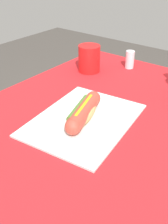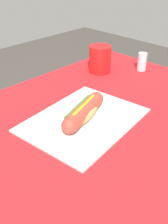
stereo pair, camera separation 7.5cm
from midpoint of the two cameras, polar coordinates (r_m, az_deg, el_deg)
The scene contains 5 objects.
dining_table at distance 0.87m, azimuth 1.34°, elevation -11.08°, with size 1.00×0.79×0.78m.
paper_wrapper at distance 0.76m, azimuth -2.81°, elevation -1.81°, with size 0.34×0.26×0.01m, color silver.
hot_dog at distance 0.75m, azimuth -2.93°, elevation -0.02°, with size 0.20×0.10×0.05m.
drinking_cup at distance 1.07m, azimuth -0.90°, elevation 11.49°, with size 0.09×0.09×0.11m, color red.
salt_shaker at distance 1.12m, azimuth 8.01°, elevation 11.18°, with size 0.04×0.04×0.07m, color silver.
Camera 1 is at (-0.54, -0.34, 1.20)m, focal length 42.08 mm.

